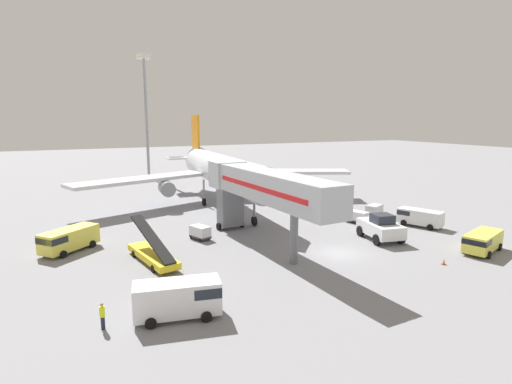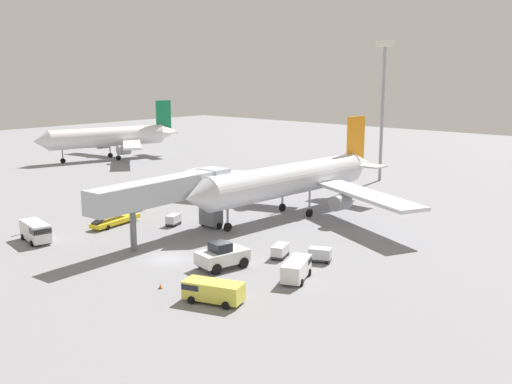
# 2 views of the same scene
# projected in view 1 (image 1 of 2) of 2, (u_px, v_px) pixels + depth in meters

# --- Properties ---
(ground_plane) EXTENTS (300.00, 300.00, 0.00)m
(ground_plane) POSITION_uv_depth(u_px,v_px,m) (340.00, 253.00, 37.73)
(ground_plane) COLOR gray
(airplane_at_gate) EXTENTS (41.28, 37.62, 12.83)m
(airplane_at_gate) POSITION_uv_depth(u_px,v_px,m) (221.00, 170.00, 57.92)
(airplane_at_gate) COLOR silver
(airplane_at_gate) RESTS_ON ground
(jet_bridge) EXTENTS (4.36, 20.39, 7.54)m
(jet_bridge) POSITION_uv_depth(u_px,v_px,m) (260.00, 187.00, 39.25)
(jet_bridge) COLOR #B2B7C1
(jet_bridge) RESTS_ON ground
(pushback_tug) EXTENTS (3.83, 5.53, 2.71)m
(pushback_tug) POSITION_uv_depth(u_px,v_px,m) (381.00, 228.00, 41.72)
(pushback_tug) COLOR white
(pushback_tug) RESTS_ON ground
(belt_loader_truck) EXTENTS (3.16, 7.69, 3.45)m
(belt_loader_truck) POSITION_uv_depth(u_px,v_px,m) (153.00, 254.00, 35.22)
(belt_loader_truck) COLOR yellow
(belt_loader_truck) RESTS_ON ground
(service_van_mid_left) EXTENTS (5.59, 3.01, 2.33)m
(service_van_mid_left) POSITION_uv_depth(u_px,v_px,m) (180.00, 297.00, 25.37)
(service_van_mid_left) COLOR white
(service_van_mid_left) RESTS_ON ground
(service_van_near_left) EXTENTS (3.53, 5.18, 1.93)m
(service_van_near_left) POSITION_uv_depth(u_px,v_px,m) (419.00, 217.00, 47.03)
(service_van_near_left) COLOR white
(service_van_near_left) RESTS_ON ground
(service_van_mid_center) EXTENTS (5.51, 5.08, 2.12)m
(service_van_mid_center) POSITION_uv_depth(u_px,v_px,m) (68.00, 239.00, 38.00)
(service_van_mid_center) COLOR #E5DB4C
(service_van_mid_center) RESTS_ON ground
(service_van_far_left) EXTENTS (5.57, 3.62, 1.85)m
(service_van_far_left) POSITION_uv_depth(u_px,v_px,m) (482.00, 241.00, 37.84)
(service_van_far_left) COLOR #E5DB4C
(service_van_far_left) RESTS_ON ground
(baggage_cart_far_right) EXTENTS (1.92, 2.43, 1.40)m
(baggage_cart_far_right) POSITION_uv_depth(u_px,v_px,m) (200.00, 232.00, 41.95)
(baggage_cart_far_right) COLOR #38383D
(baggage_cart_far_right) RESTS_ON ground
(baggage_cart_rear_right) EXTENTS (2.14, 2.89, 1.41)m
(baggage_cart_rear_right) POSITION_uv_depth(u_px,v_px,m) (357.00, 216.00, 48.56)
(baggage_cart_rear_right) COLOR #38383D
(baggage_cart_rear_right) RESTS_ON ground
(baggage_cart_outer_left) EXTENTS (2.66, 2.25, 1.49)m
(baggage_cart_outer_left) POSITION_uv_depth(u_px,v_px,m) (374.00, 210.00, 51.70)
(baggage_cart_outer_left) COLOR #38383D
(baggage_cart_outer_left) RESTS_ON ground
(ground_crew_worker_foreground) EXTENTS (0.41, 0.41, 1.66)m
(ground_crew_worker_foreground) POSITION_uv_depth(u_px,v_px,m) (102.00, 315.00, 23.98)
(ground_crew_worker_foreground) COLOR #1E2333
(ground_crew_worker_foreground) RESTS_ON ground
(safety_cone_alpha) EXTENTS (0.31, 0.31, 0.48)m
(safety_cone_alpha) POSITION_uv_depth(u_px,v_px,m) (444.00, 262.00, 34.78)
(safety_cone_alpha) COLOR black
(safety_cone_alpha) RESTS_ON ground
(apron_light_mast) EXTENTS (2.40, 2.40, 24.78)m
(apron_light_mast) POSITION_uv_depth(u_px,v_px,m) (145.00, 93.00, 81.66)
(apron_light_mast) COLOR #93969B
(apron_light_mast) RESTS_ON ground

